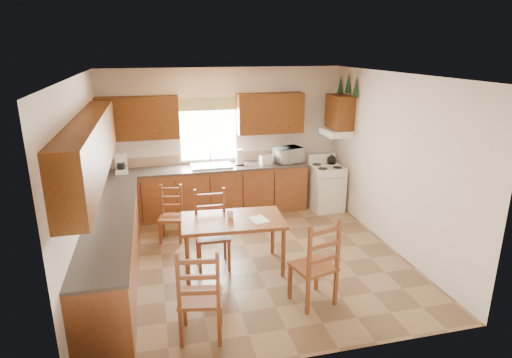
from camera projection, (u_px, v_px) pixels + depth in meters
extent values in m
plane|color=#816546|center=(251.00, 258.00, 6.48)|extent=(4.50, 4.50, 0.00)
plane|color=olive|center=(250.00, 75.00, 5.67)|extent=(4.50, 4.50, 0.00)
plane|color=silver|center=(83.00, 184.00, 5.56)|extent=(4.50, 4.50, 0.00)
plane|color=silver|center=(393.00, 163.00, 6.59)|extent=(4.50, 4.50, 0.00)
plane|color=silver|center=(224.00, 140.00, 8.16)|extent=(4.50, 4.50, 0.00)
plane|color=silver|center=(305.00, 239.00, 3.99)|extent=(4.50, 4.50, 0.00)
cube|color=brown|center=(208.00, 191.00, 8.07)|extent=(3.75, 0.60, 0.88)
cube|color=brown|center=(113.00, 250.00, 5.76)|extent=(0.60, 3.60, 0.88)
cube|color=#433B37|center=(207.00, 168.00, 7.93)|extent=(3.75, 0.63, 0.04)
cube|color=#433B37|center=(110.00, 218.00, 5.63)|extent=(0.63, 3.60, 0.04)
cube|color=#9E8167|center=(205.00, 159.00, 8.17)|extent=(3.75, 0.01, 0.18)
cube|color=#5F3112|center=(138.00, 118.00, 7.50)|extent=(1.41, 0.33, 0.75)
cube|color=#5F3112|center=(270.00, 113.00, 8.05)|extent=(1.25, 0.33, 0.75)
cube|color=#5F3112|center=(90.00, 148.00, 5.31)|extent=(0.33, 3.60, 0.75)
cube|color=#5F3112|center=(340.00, 112.00, 7.91)|extent=(0.33, 0.62, 0.62)
cube|color=white|center=(336.00, 132.00, 8.02)|extent=(0.44, 0.62, 0.12)
cube|color=white|center=(208.00, 131.00, 8.00)|extent=(1.13, 0.02, 1.18)
cube|color=white|center=(208.00, 131.00, 8.00)|extent=(1.05, 0.01, 1.10)
cube|color=#557034|center=(208.00, 104.00, 7.83)|extent=(1.19, 0.01, 0.24)
cube|color=silver|center=(211.00, 166.00, 7.94)|extent=(0.75, 0.45, 0.04)
cone|color=#184423|center=(356.00, 87.00, 7.50)|extent=(0.22, 0.22, 0.36)
cone|color=#184423|center=(348.00, 83.00, 7.79)|extent=(0.22, 0.22, 0.36)
cone|color=#184423|center=(340.00, 84.00, 8.10)|extent=(0.22, 0.22, 0.36)
cube|color=white|center=(326.00, 188.00, 8.30)|extent=(0.60, 0.62, 0.85)
cube|color=white|center=(121.00, 164.00, 7.50)|extent=(0.27, 0.29, 0.35)
cylinder|color=white|center=(239.00, 157.00, 8.02)|extent=(0.14, 0.14, 0.30)
cube|color=white|center=(265.00, 160.00, 8.09)|extent=(0.23, 0.18, 0.17)
imported|color=white|center=(289.00, 155.00, 8.22)|extent=(0.57, 0.48, 0.29)
cube|color=brown|center=(233.00, 244.00, 6.08)|extent=(1.47, 0.90, 0.76)
cube|color=brown|center=(200.00, 292.00, 4.59)|extent=(0.54, 0.52, 1.10)
cube|color=brown|center=(313.00, 261.00, 5.21)|extent=(0.57, 0.55, 1.13)
cube|color=brown|center=(171.00, 214.00, 6.95)|extent=(0.44, 0.43, 0.90)
cube|color=brown|center=(212.00, 231.00, 6.07)|extent=(0.48, 0.46, 1.12)
cube|color=white|center=(259.00, 219.00, 5.95)|extent=(0.27, 0.33, 0.00)
cube|color=white|center=(230.00, 214.00, 5.98)|extent=(0.09, 0.04, 0.11)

